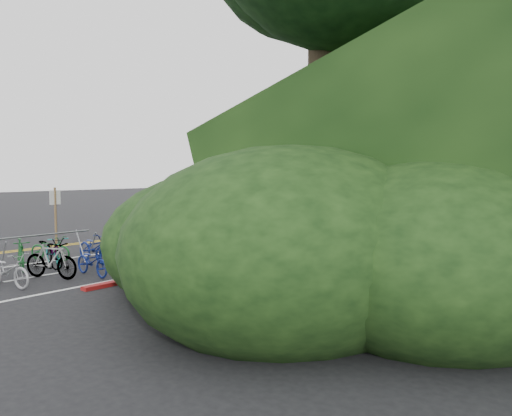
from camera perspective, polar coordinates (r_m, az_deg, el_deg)
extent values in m
plane|color=black|center=(19.14, -22.91, -5.10)|extent=(120.00, 120.00, 0.00)
cube|color=gold|center=(26.77, -5.80, -2.25)|extent=(0.12, 80.00, 0.01)
cube|color=gold|center=(26.56, -5.35, -2.30)|extent=(0.12, 80.00, 0.01)
cube|color=silver|center=(24.64, -0.65, -2.78)|extent=(0.12, 80.00, 0.01)
cube|color=silver|center=(22.19, 7.68, -3.58)|extent=(0.12, 80.00, 0.01)
cube|color=silver|center=(15.53, -24.17, -7.21)|extent=(0.10, 1.60, 0.01)
cube|color=silver|center=(18.90, -7.58, -4.92)|extent=(0.10, 1.60, 0.01)
cube|color=silver|center=(23.35, 3.29, -3.17)|extent=(0.10, 1.60, 0.01)
cube|color=silver|center=(28.38, 10.49, -1.94)|extent=(0.10, 1.60, 0.01)
cube|color=silver|center=(33.73, 15.46, -1.07)|extent=(0.10, 1.60, 0.01)
cube|color=silver|center=(39.27, 19.04, -0.44)|extent=(0.10, 1.60, 0.01)
cube|color=silver|center=(44.92, 21.73, 0.04)|extent=(0.10, 1.60, 0.01)
cube|color=maroon|center=(23.65, 11.28, -3.04)|extent=(0.25, 28.00, 0.10)
cube|color=#382819|center=(32.52, 20.77, -1.24)|extent=(1.40, 44.00, 0.16)
ellipsoid|color=#284C19|center=(15.24, 0.15, -3.11)|extent=(2.00, 2.80, 1.60)
ellipsoid|color=#284C19|center=(18.91, 11.72, -0.25)|extent=(2.60, 3.64, 2.08)
ellipsoid|color=#284C19|center=(23.94, 21.04, 1.52)|extent=(2.20, 3.08, 1.76)
ellipsoid|color=#284C19|center=(30.09, 22.13, 1.14)|extent=(3.00, 4.20, 2.40)
ellipsoid|color=#284C19|center=(35.68, 26.11, 1.70)|extent=(2.40, 3.36, 1.92)
ellipsoid|color=#284C19|center=(17.77, 5.81, -2.56)|extent=(1.80, 2.52, 1.44)
ellipsoid|color=#284C19|center=(27.53, 25.31, 2.97)|extent=(3.20, 4.48, 2.56)
ellipsoid|color=black|center=(12.84, -4.20, -3.72)|extent=(5.28, 6.16, 3.52)
ellipsoid|color=black|center=(10.14, 4.18, -4.55)|extent=(6.24, 7.28, 4.16)
ellipsoid|color=black|center=(10.36, 20.55, -5.24)|extent=(5.76, 6.72, 3.84)
cylinder|color=#2D2319|center=(13.83, 7.62, 9.27)|extent=(0.82, 0.82, 6.02)
cylinder|color=#2D2319|center=(15.85, 21.86, 16.76)|extent=(0.90, 0.90, 7.41)
cylinder|color=#2D2319|center=(21.69, 24.19, 11.74)|extent=(0.87, 0.87, 6.95)
cylinder|color=#2D2319|center=(56.87, 12.63, 4.05)|extent=(0.82, 0.82, 6.02)
ellipsoid|color=black|center=(57.14, 12.72, 9.55)|extent=(8.23, 8.23, 7.82)
cylinder|color=#2D2319|center=(62.95, 18.39, 3.72)|extent=(0.80, 0.80, 5.56)
ellipsoid|color=black|center=(63.13, 18.49, 8.21)|extent=(7.20, 7.20, 6.84)
cylinder|color=gray|center=(15.72, -23.04, -2.83)|extent=(0.05, 2.87, 0.05)
cylinder|color=gray|center=(14.98, -27.04, -5.50)|extent=(0.58, 0.04, 1.13)
cylinder|color=gray|center=(16.68, -19.34, -4.34)|extent=(0.58, 0.04, 1.13)
cylinder|color=gray|center=(16.20, -18.31, -4.56)|extent=(0.58, 0.04, 1.13)
cylinder|color=gray|center=(18.17, -10.14, -1.66)|extent=(0.05, 3.00, 0.05)
cylinder|color=gray|center=(17.60, -14.19, -3.80)|extent=(0.58, 0.04, 1.13)
cylinder|color=gray|center=(17.15, -13.09, -3.98)|extent=(0.58, 0.04, 1.13)
cylinder|color=gray|center=(19.37, -7.49, -2.99)|extent=(0.58, 0.04, 1.13)
cylinder|color=gray|center=(18.96, -6.34, -3.13)|extent=(0.58, 0.04, 1.13)
cylinder|color=gray|center=(21.73, -0.03, -0.67)|extent=(0.05, 3.00, 0.05)
cylinder|color=gray|center=(20.92, -3.07, -2.44)|extent=(0.58, 0.04, 1.13)
cylinder|color=gray|center=(20.54, -1.92, -2.56)|extent=(0.58, 0.04, 1.13)
cylinder|color=gray|center=(23.04, 1.65, -1.83)|extent=(0.58, 0.04, 1.13)
cylinder|color=gray|center=(22.70, 2.77, -1.92)|extent=(0.58, 0.04, 1.13)
cylinder|color=gray|center=(25.76, 7.08, 0.05)|extent=(0.05, 3.00, 0.05)
cylinder|color=gray|center=(24.80, 4.78, -1.42)|extent=(0.58, 0.04, 1.13)
cylinder|color=gray|center=(24.49, 5.86, -1.50)|extent=(0.58, 0.04, 1.13)
cylinder|color=gray|center=(27.14, 8.16, -0.97)|extent=(0.58, 0.04, 1.13)
cylinder|color=gray|center=(26.85, 9.18, -1.04)|extent=(0.58, 0.04, 1.13)
cylinder|color=gray|center=(30.09, 12.20, 0.57)|extent=(0.05, 3.00, 0.05)
cylinder|color=gray|center=(29.03, 10.42, -0.67)|extent=(0.58, 0.04, 1.13)
cylinder|color=gray|center=(28.77, 11.40, -0.73)|extent=(0.58, 0.04, 1.13)
cylinder|color=gray|center=(31.50, 12.91, -0.34)|extent=(0.58, 0.04, 1.13)
cylinder|color=gray|center=(31.26, 13.83, -0.39)|extent=(0.58, 0.04, 1.13)
cylinder|color=gray|center=(34.60, 16.02, 0.95)|extent=(0.05, 3.00, 0.05)
cylinder|color=gray|center=(33.48, 14.60, -0.11)|extent=(0.58, 0.04, 1.13)
cylinder|color=gray|center=(33.25, 15.48, -0.16)|extent=(0.58, 0.04, 1.13)
cylinder|color=gray|center=(36.03, 16.48, 0.14)|extent=(0.58, 0.04, 1.13)
cylinder|color=gray|center=(35.82, 17.31, 0.10)|extent=(0.58, 0.04, 1.13)
cylinder|color=brown|center=(18.92, -21.92, -1.48)|extent=(0.08, 0.08, 2.42)
cube|color=silver|center=(18.86, -21.99, 1.12)|extent=(0.02, 0.40, 0.50)
cylinder|color=brown|center=(21.27, -10.22, -0.56)|extent=(0.08, 0.08, 2.50)
cube|color=silver|center=(21.22, -10.25, 1.86)|extent=(0.02, 0.40, 0.50)
cylinder|color=brown|center=(25.55, 0.11, 0.27)|extent=(0.08, 0.08, 2.50)
cube|color=silver|center=(25.50, 0.11, 2.29)|extent=(0.02, 0.40, 0.50)
cylinder|color=brown|center=(30.41, 7.32, 0.85)|extent=(0.08, 0.08, 2.50)
cube|color=silver|center=(30.37, 7.34, 2.54)|extent=(0.02, 0.40, 0.50)
cylinder|color=brown|center=(35.62, 12.48, 1.26)|extent=(0.08, 0.08, 2.50)
cube|color=silver|center=(35.59, 12.51, 2.70)|extent=(0.02, 0.40, 0.50)
imported|color=#144C1E|center=(18.10, -22.45, -4.29)|extent=(1.08, 1.66, 0.82)
imported|color=#9E9EA3|center=(14.43, -26.50, -6.34)|extent=(0.87, 1.77, 0.89)
imported|color=#144C1E|center=(16.71, -25.28, -4.85)|extent=(0.95, 1.62, 0.94)
imported|color=slate|center=(15.04, -22.38, -5.51)|extent=(1.06, 1.81, 1.05)
imported|color=slate|center=(17.03, -22.07, -4.61)|extent=(1.00, 1.86, 0.93)
imported|color=navy|center=(15.04, -18.20, -5.79)|extent=(0.65, 1.64, 0.85)
imported|color=navy|center=(17.27, -17.94, -4.31)|extent=(0.71, 1.88, 0.97)
imported|color=navy|center=(16.30, -15.51, -4.77)|extent=(1.05, 1.94, 0.97)
imported|color=beige|center=(18.19, -15.51, -3.77)|extent=(0.74, 1.76, 1.02)
imported|color=#144C1E|center=(16.78, -13.16, -4.25)|extent=(1.16, 1.89, 1.10)
imported|color=slate|center=(18.70, -14.16, -3.60)|extent=(1.28, 1.98, 0.98)
imported|color=navy|center=(17.12, -8.95, -4.48)|extent=(0.90, 1.66, 0.83)
imported|color=beige|center=(19.18, -10.48, -3.30)|extent=(0.86, 1.75, 1.02)
imported|color=slate|center=(18.24, -7.39, -3.90)|extent=(1.05, 1.72, 0.85)
imported|color=beige|center=(20.18, -8.39, -3.13)|extent=(0.70, 1.68, 0.86)
imported|color=black|center=(18.88, -3.67, -3.59)|extent=(0.92, 1.73, 0.86)
imported|color=maroon|center=(20.96, -6.06, -2.86)|extent=(0.98, 1.70, 0.84)
imported|color=slate|center=(19.79, -1.74, -3.06)|extent=(0.88, 1.70, 0.98)
imported|color=slate|center=(21.97, -3.87, -2.38)|extent=(0.77, 1.66, 0.96)
imported|color=#9E9EA3|center=(20.41, 0.58, -2.74)|extent=(0.99, 1.82, 1.05)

